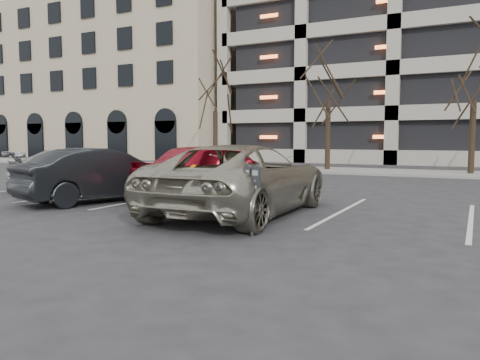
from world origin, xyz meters
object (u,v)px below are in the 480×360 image
Objects in this scene: tree_a at (215,77)px; suv_silver at (242,179)px; tree_b at (329,57)px; parking_meter at (252,183)px; car_red at (216,171)px; car_silver at (84,169)px; car_dark at (101,175)px; tree_c at (476,53)px.

suv_silver is at bearing -57.98° from tree_a.
tree_a is at bearing -59.68° from suv_silver.
tree_b is at bearing 0.00° from tree_a.
parking_meter is 0.25× the size of car_red.
tree_b is 16.13m from suv_silver.
car_silver is at bearing -110.84° from tree_b.
car_dark is (-4.52, 0.17, -0.06)m from suv_silver.
car_dark is (-9.11, -14.87, -4.98)m from tree_c.
tree_a is 18.34m from suv_silver.
suv_silver is 4.52m from car_dark.
tree_b is 14.38m from car_red.
parking_meter is 9.69m from car_silver.
parking_meter is at bearing 118.75° from suv_silver.
car_silver is at bearing -18.86° from suv_silver.
suv_silver is at bearing -107.00° from tree_c.
car_silver is at bearing -132.86° from tree_c.
tree_a is 1.68× the size of car_dark.
car_dark is (-5.83, 2.40, -0.21)m from parking_meter.
tree_a reaches higher than car_silver.
tree_b is 1.44× the size of suv_silver.
suv_silver reaches higher than car_silver.
car_red reaches higher than parking_meter.
car_dark is 3.45m from car_silver.
tree_c reaches higher than car_red.
car_silver is at bearing 152.69° from parking_meter.
tree_a is 1.56× the size of car_silver.
car_red is (-1.67, 1.68, 0.03)m from suv_silver.
tree_c is 6.34× the size of parking_meter.
tree_c is 1.75× the size of car_dark.
tree_c is 18.14m from car_dark.
suv_silver is (9.40, -15.04, -4.68)m from tree_a.
tree_b is 1.87× the size of car_dark.
tree_b is 6.79× the size of parking_meter.
car_silver is (2.13, -12.79, -4.79)m from tree_a.
tree_a reaches higher than car_dark.
car_red is 1.08× the size of car_dark.
parking_meter is 2.59m from suv_silver.
tree_a is 20.82m from parking_meter.
suv_silver is 1.21× the size of car_silver.
parking_meter is 0.26× the size of car_silver.
tree_b is 1.07× the size of tree_c.
tree_a reaches higher than car_red.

